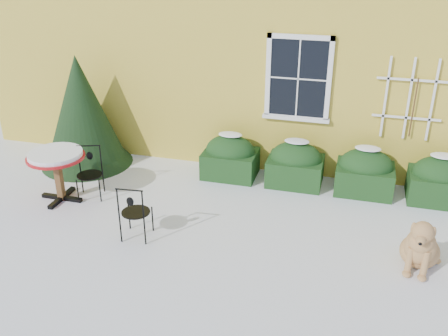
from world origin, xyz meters
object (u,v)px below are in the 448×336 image
(patio_chair_far, at_px, (90,173))
(dog, at_px, (420,247))
(bistro_table, at_px, (56,160))
(patio_chair_near, at_px, (135,212))
(evergreen_shrub, at_px, (83,122))

(patio_chair_far, relative_size, dog, 0.99)
(bistro_table, height_order, dog, bistro_table)
(patio_chair_near, height_order, patio_chair_far, same)
(patio_chair_far, distance_m, dog, 5.72)
(patio_chair_near, xyz_separation_m, patio_chair_far, (-1.40, 1.09, 0.00))
(bistro_table, distance_m, dog, 6.17)
(bistro_table, bearing_deg, evergreen_shrub, 102.89)
(bistro_table, height_order, patio_chair_far, patio_chair_far)
(patio_chair_far, xyz_separation_m, dog, (5.67, -0.75, -0.12))
(evergreen_shrub, height_order, bistro_table, evergreen_shrub)
(bistro_table, bearing_deg, patio_chair_near, -23.41)
(dog, bearing_deg, bistro_table, -173.64)
(patio_chair_near, relative_size, patio_chair_far, 1.00)
(dog, bearing_deg, evergreen_shrub, 173.16)
(bistro_table, xyz_separation_m, patio_chair_far, (0.47, 0.28, -0.31))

